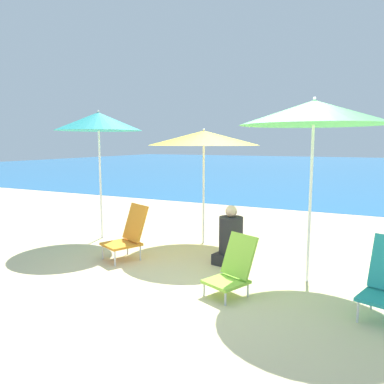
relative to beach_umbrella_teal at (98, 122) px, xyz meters
The scene contains 8 objects.
ground_plane 3.82m from the beach_umbrella_teal, 21.83° to the right, with size 60.00×60.00×0.00m, color beige.
sea_water 24.84m from the beach_umbrella_teal, 83.27° to the left, with size 60.00×40.00×0.01m.
beach_umbrella_teal is the anchor object (origin of this frame).
beach_umbrella_yellow 1.98m from the beach_umbrella_teal, 15.53° to the left, with size 1.96×1.96×2.05m.
beach_umbrella_green 3.94m from the beach_umbrella_teal, ahead, with size 1.85×1.85×2.37m.
beach_chair_lime 3.93m from the beach_umbrella_teal, 24.35° to the right, with size 0.60×0.68×0.71m.
beach_chair_orange 2.31m from the beach_umbrella_teal, 34.37° to the right, with size 0.69×0.76×0.84m.
person_seated_near 3.32m from the beach_umbrella_teal, ahead, with size 0.48×0.54×0.89m.
Camera 1 is at (1.69, -4.36, 1.81)m, focal length 35.00 mm.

